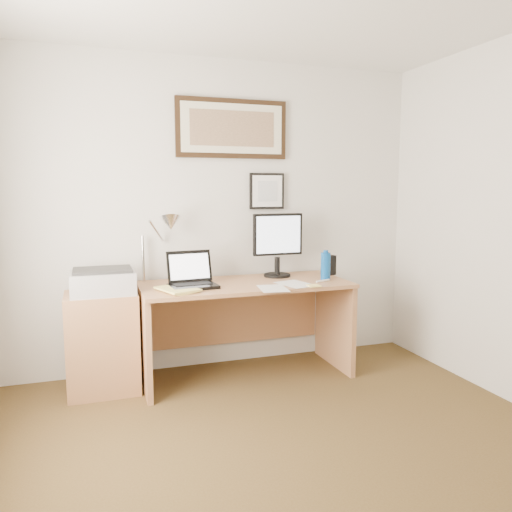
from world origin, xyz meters
name	(u,v)px	position (x,y,z in m)	size (l,w,h in m)	color
floor	(318,500)	(0.00, 0.00, 0.00)	(4.00, 4.00, 0.00)	#49351A
wall_back	(214,216)	(0.00, 2.00, 1.25)	(3.50, 0.02, 2.50)	silver
side_cabinet	(103,342)	(-0.92, 1.68, 0.36)	(0.50, 0.40, 0.73)	#9D6942
water_bottle	(326,266)	(0.79, 1.53, 0.86)	(0.08, 0.08, 0.22)	#0B4896
bottle_cap	(326,251)	(0.79, 1.53, 0.98)	(0.04, 0.04, 0.02)	#0B4896
speaker	(330,265)	(0.93, 1.73, 0.83)	(0.07, 0.06, 0.17)	black
paper_sheet_a	(273,288)	(0.27, 1.35, 0.75)	(0.20, 0.28, 0.00)	silver
paper_sheet_b	(295,284)	(0.49, 1.44, 0.75)	(0.21, 0.30, 0.00)	silver
sticky_pad	(314,286)	(0.59, 1.31, 0.76)	(0.09, 0.09, 0.01)	#FFEA78
marker_pen	(323,281)	(0.74, 1.47, 0.76)	(0.02, 0.02, 0.14)	white
book	(164,292)	(-0.50, 1.44, 0.76)	(0.22, 0.30, 0.02)	#EEE070
desk	(242,310)	(0.15, 1.72, 0.51)	(1.60, 0.70, 0.75)	#9D6942
laptop	(192,279)	(-0.27, 1.61, 0.81)	(0.36, 0.32, 0.26)	black
lcd_monitor	(278,242)	(0.48, 1.80, 1.04)	(0.42, 0.22, 0.52)	black
printer	(103,281)	(-0.90, 1.66, 0.82)	(0.44, 0.34, 0.18)	#AAAAAC
desk_lamp	(168,226)	(-0.41, 1.81, 1.19)	(0.29, 0.27, 0.53)	silver
picture_large	(232,129)	(0.15, 1.97, 1.95)	(0.92, 0.04, 0.47)	black
picture_small	(267,191)	(0.45, 1.97, 1.45)	(0.30, 0.03, 0.30)	black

